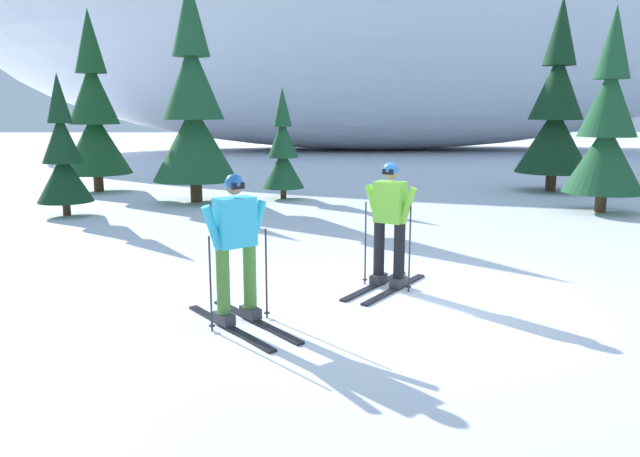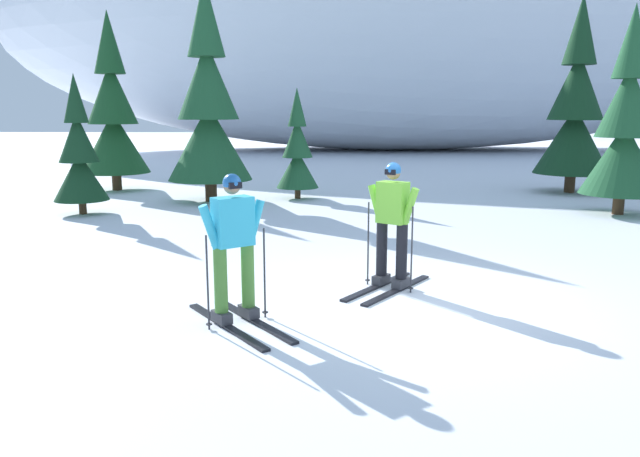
{
  "view_description": "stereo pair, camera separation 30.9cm",
  "coord_description": "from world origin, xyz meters",
  "px_view_note": "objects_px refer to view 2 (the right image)",
  "views": [
    {
      "loc": [
        -1.4,
        -7.48,
        2.37
      ],
      "look_at": [
        -1.21,
        -0.08,
        0.95
      ],
      "focal_mm": 34.65,
      "sensor_mm": 36.0,
      "label": 1
    },
    {
      "loc": [
        -1.09,
        -7.48,
        2.37
      ],
      "look_at": [
        -1.21,
        -0.08,
        0.95
      ],
      "focal_mm": 34.65,
      "sensor_mm": 36.0,
      "label": 2
    }
  ],
  "objects_px": {
    "skier_lime_jacket": "(392,224)",
    "pine_tree_far_right": "(575,112)",
    "pine_tree_left": "(79,156)",
    "skier_cyan_jacket": "(234,246)",
    "pine_tree_center_left": "(208,110)",
    "pine_tree_center_right": "(297,153)",
    "pine_tree_far_left": "(113,117)",
    "pine_tree_right": "(625,129)"
  },
  "relations": [
    {
      "from": "pine_tree_far_left",
      "to": "pine_tree_left",
      "type": "xyz_separation_m",
      "value": [
        0.68,
        -4.33,
        -0.85
      ]
    },
    {
      "from": "skier_lime_jacket",
      "to": "pine_tree_center_left",
      "type": "xyz_separation_m",
      "value": [
        -3.98,
        8.05,
        1.49
      ]
    },
    {
      "from": "pine_tree_center_left",
      "to": "pine_tree_far_right",
      "type": "xyz_separation_m",
      "value": [
        10.16,
        1.93,
        -0.05
      ]
    },
    {
      "from": "skier_cyan_jacket",
      "to": "pine_tree_center_right",
      "type": "relative_size",
      "value": 0.57
    },
    {
      "from": "pine_tree_far_left",
      "to": "pine_tree_center_right",
      "type": "bearing_deg",
      "value": -17.15
    },
    {
      "from": "pine_tree_center_left",
      "to": "pine_tree_center_right",
      "type": "bearing_deg",
      "value": 13.16
    },
    {
      "from": "pine_tree_center_right",
      "to": "pine_tree_far_right",
      "type": "distance_m",
      "value": 8.09
    },
    {
      "from": "pine_tree_center_left",
      "to": "pine_tree_center_right",
      "type": "height_order",
      "value": "pine_tree_center_left"
    },
    {
      "from": "pine_tree_center_left",
      "to": "skier_lime_jacket",
      "type": "bearing_deg",
      "value": -63.7
    },
    {
      "from": "skier_lime_jacket",
      "to": "pine_tree_right",
      "type": "relative_size",
      "value": 0.36
    },
    {
      "from": "skier_lime_jacket",
      "to": "pine_tree_left",
      "type": "distance_m",
      "value": 8.88
    },
    {
      "from": "pine_tree_center_left",
      "to": "pine_tree_center_right",
      "type": "xyz_separation_m",
      "value": [
        2.26,
        0.53,
        -1.13
      ]
    },
    {
      "from": "pine_tree_far_right",
      "to": "skier_cyan_jacket",
      "type": "bearing_deg",
      "value": -125.36
    },
    {
      "from": "pine_tree_far_left",
      "to": "pine_tree_left",
      "type": "distance_m",
      "value": 4.47
    },
    {
      "from": "skier_cyan_jacket",
      "to": "pine_tree_center_left",
      "type": "bearing_deg",
      "value": 102.4
    },
    {
      "from": "skier_lime_jacket",
      "to": "pine_tree_center_right",
      "type": "distance_m",
      "value": 8.75
    },
    {
      "from": "pine_tree_left",
      "to": "pine_tree_center_right",
      "type": "bearing_deg",
      "value": 28.37
    },
    {
      "from": "skier_cyan_jacket",
      "to": "pine_tree_far_left",
      "type": "height_order",
      "value": "pine_tree_far_left"
    },
    {
      "from": "skier_cyan_jacket",
      "to": "pine_tree_far_left",
      "type": "distance_m",
      "value": 12.94
    },
    {
      "from": "pine_tree_far_left",
      "to": "pine_tree_center_left",
      "type": "height_order",
      "value": "pine_tree_center_left"
    },
    {
      "from": "skier_lime_jacket",
      "to": "pine_tree_center_right",
      "type": "relative_size",
      "value": 0.57
    },
    {
      "from": "skier_cyan_jacket",
      "to": "pine_tree_center_right",
      "type": "bearing_deg",
      "value": 88.95
    },
    {
      "from": "pine_tree_right",
      "to": "pine_tree_far_right",
      "type": "relative_size",
      "value": 0.84
    },
    {
      "from": "pine_tree_center_left",
      "to": "skier_cyan_jacket",
      "type": "bearing_deg",
      "value": -77.6
    },
    {
      "from": "skier_lime_jacket",
      "to": "pine_tree_center_left",
      "type": "relative_size",
      "value": 0.3
    },
    {
      "from": "pine_tree_left",
      "to": "pine_tree_center_left",
      "type": "height_order",
      "value": "pine_tree_center_left"
    },
    {
      "from": "skier_lime_jacket",
      "to": "skier_cyan_jacket",
      "type": "distance_m",
      "value": 2.37
    },
    {
      "from": "pine_tree_center_right",
      "to": "pine_tree_left",
      "type": "bearing_deg",
      "value": -151.63
    },
    {
      "from": "skier_lime_jacket",
      "to": "pine_tree_far_right",
      "type": "xyz_separation_m",
      "value": [
        6.19,
        9.97,
        1.44
      ]
    },
    {
      "from": "pine_tree_left",
      "to": "pine_tree_center_left",
      "type": "distance_m",
      "value": 3.49
    },
    {
      "from": "pine_tree_center_left",
      "to": "pine_tree_far_right",
      "type": "distance_m",
      "value": 10.35
    },
    {
      "from": "pine_tree_center_left",
      "to": "pine_tree_center_right",
      "type": "distance_m",
      "value": 2.58
    },
    {
      "from": "skier_cyan_jacket",
      "to": "pine_tree_far_right",
      "type": "bearing_deg",
      "value": 54.64
    },
    {
      "from": "pine_tree_left",
      "to": "pine_tree_center_right",
      "type": "relative_size",
      "value": 1.08
    },
    {
      "from": "pine_tree_far_left",
      "to": "pine_tree_center_left",
      "type": "distance_m",
      "value": 3.97
    },
    {
      "from": "pine_tree_left",
      "to": "skier_cyan_jacket",
      "type": "bearing_deg",
      "value": -57.59
    },
    {
      "from": "pine_tree_far_left",
      "to": "pine_tree_left",
      "type": "bearing_deg",
      "value": -81.1
    },
    {
      "from": "pine_tree_left",
      "to": "skier_lime_jacket",
      "type": "bearing_deg",
      "value": -42.16
    },
    {
      "from": "skier_lime_jacket",
      "to": "pine_tree_left",
      "type": "height_order",
      "value": "pine_tree_left"
    },
    {
      "from": "pine_tree_left",
      "to": "pine_tree_center_left",
      "type": "bearing_deg",
      "value": 38.91
    },
    {
      "from": "skier_lime_jacket",
      "to": "pine_tree_center_left",
      "type": "distance_m",
      "value": 9.1
    },
    {
      "from": "skier_lime_jacket",
      "to": "pine_tree_left",
      "type": "xyz_separation_m",
      "value": [
        -6.57,
        5.95,
        0.46
      ]
    }
  ]
}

